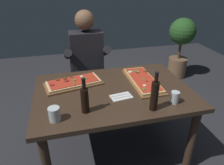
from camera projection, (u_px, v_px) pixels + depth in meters
The scene contains 12 objects.
ground_plane at pixel (113, 150), 2.22m from camera, with size 6.40×6.40×0.00m, color #2D2D33.
dining_table at pixel (113, 99), 1.92m from camera, with size 1.40×0.96×0.74m.
pizza_rectangular_front at pixel (73, 83), 1.96m from camera, with size 0.57×0.35×0.05m.
pizza_rectangular_left at pixel (143, 80), 2.00m from camera, with size 0.25×0.59×0.05m.
wine_bottle_dark at pixel (85, 99), 1.53m from camera, with size 0.06×0.06×0.28m.
oil_bottle_amber at pixel (154, 95), 1.55m from camera, with size 0.06×0.06×0.32m.
tumbler_near_camera at pixel (175, 98), 1.67m from camera, with size 0.07×0.07×0.10m.
tumbler_far_side at pixel (54, 115), 1.47m from camera, with size 0.08×0.08×0.10m.
napkin_cutlery_set at pixel (121, 97), 1.77m from camera, with size 0.19×0.13×0.01m.
diner_chair at pixel (87, 76), 2.70m from camera, with size 0.44×0.44×0.87m.
seated_diner at pixel (87, 61), 2.48m from camera, with size 0.53×0.41×1.33m.
potted_plant_corner at pixel (181, 43), 3.54m from camera, with size 0.44×0.44×1.04m.
Camera 1 is at (-0.40, -1.58, 1.67)m, focal length 33.23 mm.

